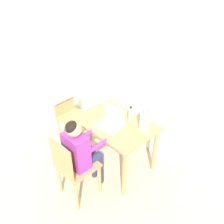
# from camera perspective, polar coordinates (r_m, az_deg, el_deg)

# --- Properties ---
(wall_back) EXTENTS (6.40, 0.05, 2.50)m
(wall_back) POSITION_cam_1_polar(r_m,az_deg,el_deg) (2.95, 7.95, 11.62)
(wall_back) COLOR white
(wall_back) RESTS_ON ground_plane
(dining_table) EXTENTS (0.99, 0.68, 0.70)m
(dining_table) POSITION_cam_1_polar(r_m,az_deg,el_deg) (2.81, 0.76, -4.39)
(dining_table) COLOR tan
(dining_table) RESTS_ON ground_plane
(chair_occupied) EXTENTS (0.40, 0.40, 0.88)m
(chair_occupied) POSITION_cam_1_polar(r_m,az_deg,el_deg) (2.54, -10.13, -14.02)
(chair_occupied) COLOR tan
(chair_occupied) RESTS_ON ground_plane
(chair_spare) EXTENTS (0.47, 0.44, 0.89)m
(chair_spare) POSITION_cam_1_polar(r_m,az_deg,el_deg) (3.35, -11.59, 1.51)
(chair_spare) COLOR tan
(chair_spare) RESTS_ON ground_plane
(person_seated) EXTENTS (0.30, 0.42, 1.05)m
(person_seated) POSITION_cam_1_polar(r_m,az_deg,el_deg) (2.45, -8.29, -9.52)
(person_seated) COLOR purple
(person_seated) RESTS_ON ground_plane
(laptop) EXTENTS (0.34, 0.30, 0.26)m
(laptop) POSITION_cam_1_polar(r_m,az_deg,el_deg) (2.67, -0.23, -2.23)
(laptop) COLOR #B2B2B7
(laptop) RESTS_ON dining_table
(flower_vase) EXTENTS (0.12, 0.12, 0.36)m
(flower_vase) POSITION_cam_1_polar(r_m,az_deg,el_deg) (2.58, 8.51, -2.09)
(flower_vase) COLOR silver
(flower_vase) RESTS_ON dining_table
(water_bottle) EXTENTS (0.06, 0.06, 0.21)m
(water_bottle) POSITION_cam_1_polar(r_m,az_deg,el_deg) (2.73, 4.83, -0.60)
(water_bottle) COLOR silver
(water_bottle) RESTS_ON dining_table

